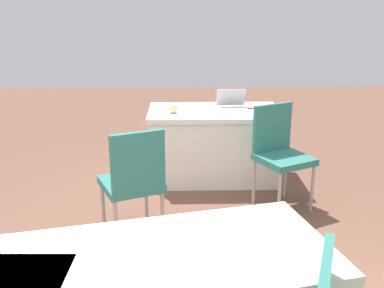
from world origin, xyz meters
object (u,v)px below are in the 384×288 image
laptop_silver (232,106)px  yarn_ball (173,109)px  chair_by_pillar (280,150)px  table_foreground (214,144)px  chair_tucked_right (134,178)px  scissors_red (248,108)px

laptop_silver → yarn_ball: bearing=12.0°
chair_by_pillar → yarn_ball: (0.99, -0.62, 0.25)m
yarn_ball → table_foreground: bearing=-164.6°
chair_tucked_right → yarn_ball: size_ratio=10.08×
chair_tucked_right → chair_by_pillar: (-1.29, -0.66, 0.00)m
yarn_ball → scissors_red: size_ratio=0.53×
laptop_silver → chair_by_pillar: bearing=113.1°
chair_tucked_right → table_foreground: bearing=38.7°
chair_tucked_right → chair_by_pillar: 1.45m
chair_by_pillar → scissors_red: 0.85m
table_foreground → chair_tucked_right: bearing=62.3°
laptop_silver → yarn_ball: (0.63, 0.16, 0.01)m
chair_by_pillar → scissors_red: bearing=-103.2°
chair_tucked_right → laptop_silver: 1.73m
chair_tucked_right → yarn_ball: chair_tucked_right is taller
yarn_ball → chair_tucked_right: bearing=76.9°
table_foreground → laptop_silver: 0.46m
scissors_red → chair_by_pillar: bearing=-71.9°
table_foreground → scissors_red: (-0.36, -0.06, 0.38)m
table_foreground → laptop_silver: (-0.19, -0.03, 0.42)m
table_foreground → yarn_ball: size_ratio=14.85×
yarn_ball → scissors_red: yarn_ball is taller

